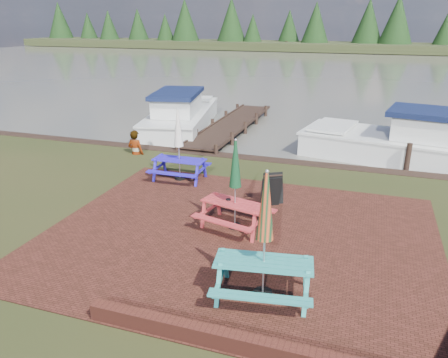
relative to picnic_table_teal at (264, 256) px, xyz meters
name	(u,v)px	position (x,y,z in m)	size (l,w,h in m)	color
ground	(225,257)	(-1.10, 1.11, -0.86)	(120.00, 120.00, 0.00)	black
paving	(239,236)	(-1.10, 2.11, -0.85)	(9.00, 7.50, 0.02)	#341710
brick_wall	(310,351)	(1.05, -1.31, -0.71)	(6.21, 1.79, 0.30)	#4C1E16
water	(346,71)	(-1.10, 38.11, -0.86)	(120.00, 60.00, 0.02)	#46443C
far_treeline	(361,28)	(-1.10, 67.11, 2.42)	(120.00, 10.00, 8.10)	black
picnic_table_teal	(264,256)	(0.00, 0.00, 0.00)	(1.98, 1.82, 2.45)	teal
picnic_table_red	(235,199)	(-1.31, 2.49, -0.07)	(1.90, 1.77, 2.23)	#AB2B2E
picnic_table_blue	(179,156)	(-3.97, 5.18, -0.07)	(1.64, 1.46, 2.26)	#2317AF
chalkboard	(272,190)	(-0.76, 4.13, -0.40)	(0.58, 0.75, 0.88)	black
jetty	(231,125)	(-4.60, 12.38, -0.74)	(1.76, 9.08, 1.00)	black
boat_jetty	(181,116)	(-6.98, 12.09, -0.43)	(3.87, 7.54, 2.09)	beige
boat_near	(418,146)	(3.32, 10.11, -0.41)	(8.38, 4.20, 2.17)	beige
person	(134,131)	(-6.69, 7.21, 0.04)	(0.66, 0.43, 1.80)	gray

